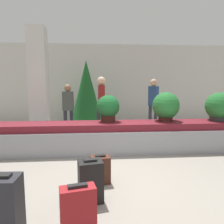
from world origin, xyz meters
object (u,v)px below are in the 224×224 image
at_px(potted_plant_0, 166,106).
at_px(suitcase_1, 100,169).
at_px(suitcase_0, 91,181).
at_px(potted_plant_2, 108,108).
at_px(potted_plant_1, 219,107).
at_px(suitcase_3, 4,210).
at_px(traveler_2, 68,105).
at_px(decorated_tree, 86,92).
at_px(traveler_0, 101,100).
at_px(suitcase_2, 78,214).
at_px(traveler_1, 153,99).
at_px(pillar, 39,84).

bearing_deg(potted_plant_0, suitcase_1, -133.33).
bearing_deg(suitcase_0, potted_plant_2, 69.63).
height_order(potted_plant_1, potted_plant_2, potted_plant_1).
distance_m(suitcase_0, potted_plant_0, 3.05).
bearing_deg(suitcase_3, potted_plant_2, 70.34).
bearing_deg(traveler_2, potted_plant_2, -40.14).
xyz_separation_m(suitcase_1, potted_plant_1, (3.02, 1.74, 0.81)).
bearing_deg(decorated_tree, potted_plant_1, -40.72).
relative_size(suitcase_1, potted_plant_1, 0.68).
distance_m(suitcase_3, traveler_0, 4.78).
xyz_separation_m(suitcase_2, potted_plant_0, (1.94, 3.08, 0.77)).
distance_m(potted_plant_1, traveler_1, 2.46).
relative_size(suitcase_3, potted_plant_1, 1.05).
xyz_separation_m(potted_plant_1, decorated_tree, (-3.38, 2.91, 0.27)).
distance_m(suitcase_1, potted_plant_2, 1.99).
distance_m(suitcase_3, decorated_tree, 6.03).
xyz_separation_m(pillar, traveler_1, (3.63, 0.89, -0.53)).
bearing_deg(potted_plant_0, traveler_2, 145.05).
xyz_separation_m(suitcase_1, potted_plant_0, (1.67, 1.77, 0.84)).
relative_size(pillar, traveler_1, 1.81).
bearing_deg(suitcase_2, decorated_tree, 78.65).
relative_size(suitcase_2, traveler_0, 0.34).
height_order(potted_plant_0, potted_plant_1, potted_plant_0).
bearing_deg(suitcase_2, traveler_2, 85.26).
bearing_deg(traveler_2, suitcase_0, -62.90).
relative_size(potted_plant_2, decorated_tree, 0.26).
bearing_deg(pillar, potted_plant_1, -15.82).
bearing_deg(traveler_1, suitcase_1, 115.47).
bearing_deg(potted_plant_0, suitcase_2, -122.20).
xyz_separation_m(suitcase_0, potted_plant_0, (1.82, 2.33, 0.77)).
bearing_deg(suitcase_2, traveler_0, 72.66).
height_order(suitcase_3, potted_plant_1, potted_plant_1).
height_order(suitcase_3, potted_plant_2, potted_plant_2).
bearing_deg(suitcase_1, potted_plant_1, 20.83).
xyz_separation_m(pillar, traveler_2, (0.76, 0.51, -0.66)).
relative_size(suitcase_0, suitcase_3, 0.83).
xyz_separation_m(suitcase_1, decorated_tree, (-0.36, 4.65, 1.09)).
height_order(traveler_0, traveler_2, traveler_0).
height_order(suitcase_2, potted_plant_0, potted_plant_0).
bearing_deg(potted_plant_2, potted_plant_0, -1.20).
height_order(suitcase_1, traveler_0, traveler_0).
distance_m(suitcase_2, potted_plant_0, 3.72).
distance_m(pillar, suitcase_3, 4.56).
height_order(suitcase_0, potted_plant_1, potted_plant_1).
bearing_deg(suitcase_0, traveler_2, 89.71).
xyz_separation_m(suitcase_0, suitcase_2, (-0.12, -0.75, 0.00)).
bearing_deg(potted_plant_1, traveler_1, 115.65).
bearing_deg(potted_plant_1, suitcase_3, -143.41).
relative_size(potted_plant_0, potted_plant_1, 1.01).
xyz_separation_m(potted_plant_1, traveler_0, (-2.88, 1.57, 0.07)).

